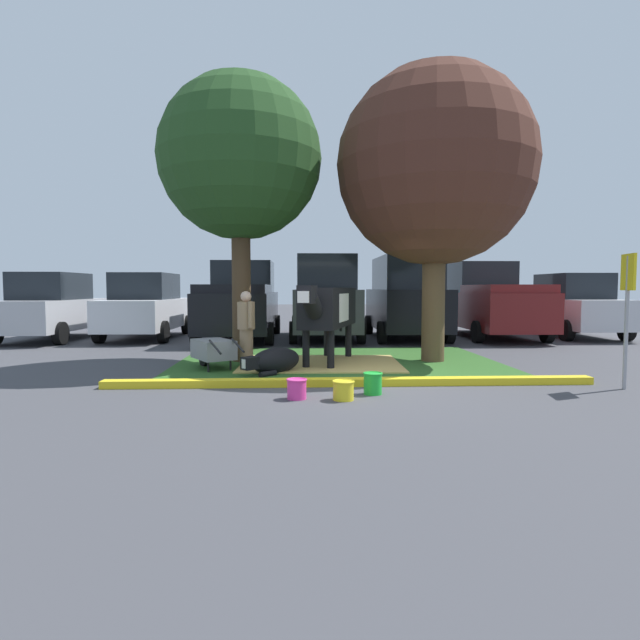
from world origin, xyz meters
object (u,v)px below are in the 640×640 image
wheelbarrow (213,350)px  hatchback_white (146,307)px  cow_holstein (328,308)px  pickup_truck_maroon (490,302)px  suv_dark_grey (325,298)px  person_handler (246,327)px  bucket_pink (297,388)px  calf_lying (275,361)px  sedan_silver (572,306)px  shade_tree_left (240,159)px  parking_sign (628,294)px  pickup_truck_black (241,303)px  sedan_blue (52,307)px  bucket_yellow (343,390)px  suv_black (406,298)px  bucket_green (373,383)px  shade_tree_right (435,167)px

wheelbarrow → hatchback_white: 7.03m
cow_holstein → pickup_truck_maroon: bearing=45.5°
suv_dark_grey → cow_holstein: bearing=-92.9°
person_handler → bucket_pink: 3.04m
cow_holstein → pickup_truck_maroon: (5.56, 5.65, -0.04)m
calf_lying → sedan_silver: bearing=36.0°
shade_tree_left → sedan_silver: shade_tree_left is taller
suv_dark_grey → shade_tree_left: bearing=-113.0°
parking_sign → pickup_truck_black: pickup_truck_black is taller
sedan_blue → hatchback_white: size_ratio=1.00×
shade_tree_left → bucket_yellow: (1.80, -3.83, -4.10)m
bucket_pink → bucket_yellow: (0.65, -0.11, -0.01)m
suv_black → sedan_silver: 5.51m
calf_lying → hatchback_white: size_ratio=0.26×
parking_sign → suv_dark_grey: 9.13m
suv_black → person_handler: bearing=-127.4°
shade_tree_left → suv_dark_grey: shade_tree_left is taller
parking_sign → shade_tree_left: bearing=152.3°
bucket_yellow → parking_sign: bearing=7.2°
cow_holstein → sedan_blue: size_ratio=0.69×
hatchback_white → calf_lying: bearing=-58.3°
person_handler → hatchback_white: size_ratio=0.34×
wheelbarrow → parking_sign: 7.12m
sedan_blue → sedan_silver: same height
pickup_truck_black → parking_sign: bearing=-50.6°
suv_black → sedan_silver: bearing=3.8°
pickup_truck_black → suv_dark_grey: size_ratio=1.17×
person_handler → bucket_pink: (0.97, -2.81, -0.65)m
shade_tree_left → sedan_silver: size_ratio=1.35×
parking_sign → bucket_green: 4.18m
shade_tree_right → hatchback_white: (-7.53, 5.44, -3.09)m
shade_tree_left → bucket_yellow: 5.89m
calf_lying → shade_tree_right: bearing=22.9°
bucket_green → hatchback_white: hatchback_white is taller
wheelbarrow → suv_dark_grey: bearing=67.0°
parking_sign → bucket_yellow: size_ratio=6.60×
sedan_silver → cow_holstein: bearing=-145.8°
bucket_green → suv_dark_grey: bearing=91.4°
bucket_green → wheelbarrow: bearing=138.5°
wheelbarrow → sedan_silver: sedan_silver is taller
pickup_truck_maroon → sedan_silver: size_ratio=1.23×
parking_sign → sedan_blue: bearing=146.6°
wheelbarrow → bucket_green: bearing=-41.5°
suv_dark_grey → bucket_pink: bearing=-96.1°
hatchback_white → pickup_truck_maroon: 10.84m
parking_sign → pickup_truck_maroon: (1.12, 8.48, -0.36)m
suv_black → pickup_truck_maroon: (2.81, 0.42, -0.16)m
sedan_blue → hatchback_white: bearing=7.0°
suv_dark_grey → pickup_truck_black: bearing=177.3°
hatchback_white → suv_dark_grey: bearing=-4.2°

